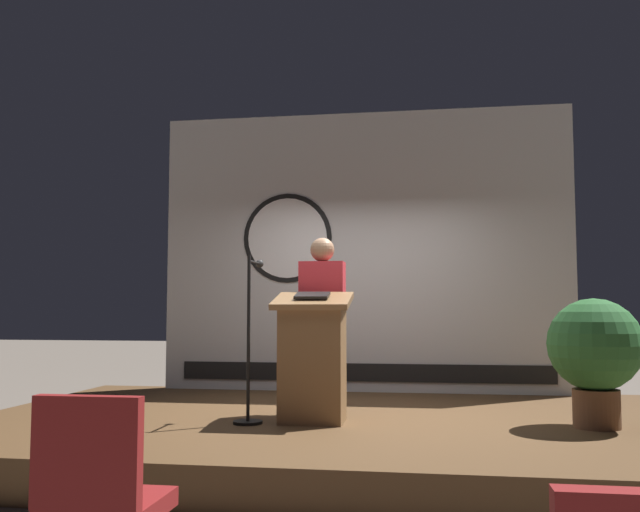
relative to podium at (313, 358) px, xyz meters
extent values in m
plane|color=#6B6056|center=(0.22, 0.35, -0.83)|extent=(40.00, 40.00, 0.00)
cube|color=brown|center=(0.22, 0.35, -0.68)|extent=(6.40, 4.00, 0.30)
cube|color=silver|center=(0.22, 2.20, 1.08)|extent=(4.69, 0.10, 3.22)
cylinder|color=black|center=(-0.66, 2.14, 1.23)|extent=(1.05, 0.02, 1.05)
cylinder|color=white|center=(-0.66, 2.14, 1.23)|extent=(0.93, 0.02, 0.93)
cube|color=black|center=(0.22, 2.14, -0.31)|extent=(4.22, 0.02, 0.20)
cube|color=olive|center=(0.00, 0.00, -0.04)|extent=(0.52, 0.40, 0.97)
cube|color=olive|center=(0.00, 0.00, 0.47)|extent=(0.64, 0.50, 0.16)
cube|color=black|center=(0.00, -0.02, 0.52)|extent=(0.28, 0.20, 0.07)
cylinder|color=black|center=(0.01, 0.48, -0.14)|extent=(0.26, 0.26, 0.78)
cube|color=red|center=(0.01, 0.48, 0.54)|extent=(0.40, 0.24, 0.58)
sphere|color=#997051|center=(0.01, 0.48, 0.94)|extent=(0.22, 0.22, 0.22)
cylinder|color=black|center=(-0.51, -0.15, -0.51)|extent=(0.24, 0.24, 0.02)
cylinder|color=black|center=(-0.51, -0.15, 0.16)|extent=(0.03, 0.03, 1.38)
cylinder|color=black|center=(-0.51, 0.03, 0.80)|extent=(0.02, 0.36, 0.02)
sphere|color=#262626|center=(-0.51, 0.21, 0.80)|extent=(0.07, 0.07, 0.07)
cylinder|color=brown|center=(2.25, 0.08, -0.38)|extent=(0.36, 0.36, 0.30)
sphere|color=#2D6B33|center=(2.25, 0.08, 0.12)|extent=(0.73, 0.73, 0.73)
cube|color=maroon|center=(-0.37, -2.92, -0.42)|extent=(0.44, 0.44, 0.08)
cube|color=maroon|center=(-0.37, -3.12, -0.16)|extent=(0.44, 0.06, 0.44)
camera|label=1|loc=(0.95, -5.66, 0.40)|focal=38.56mm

